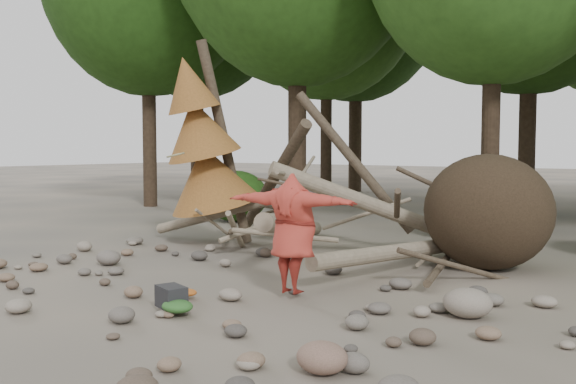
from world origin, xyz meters
The scene contains 12 objects.
ground centered at (0.00, 0.00, 0.00)m, with size 120.00×120.00×0.00m, color #514C44.
deadfall_pile centered at (2.02, 4.24, 0.95)m, with size 8.55×5.24×3.30m.
dead_conifer centered at (-3.12, 3.37, 2.11)m, with size 2.06×2.16×4.35m.
bush_left centered at (-5.50, 7.20, 0.72)m, with size 1.80×1.80×1.44m, color #224913.
bush_mid centered at (0.80, 7.80, 0.56)m, with size 1.40×1.40×1.12m, color #2C5C1A.
frisbee_thrower centered at (1.13, 0.63, 0.91)m, with size 3.18×0.77×1.95m.
backpack centered at (0.32, -0.88, 0.14)m, with size 0.42×0.28×0.28m, color black.
cloth_green centered at (0.52, -0.98, 0.08)m, with size 0.42×0.35×0.16m, color #2B5B24.
cloth_orange centered at (0.00, -0.27, 0.05)m, with size 0.27×0.22×0.10m, color #A5521C.
boulder_front_right centered at (3.06, -1.61, 0.15)m, with size 0.50×0.45×0.30m, color #7D5D4E.
boulder_mid_right centered at (3.45, 1.08, 0.18)m, with size 0.61×0.55×0.36m, color gray.
boulder_mid_left centered at (-2.99, 0.77, 0.14)m, with size 0.45×0.41×0.27m, color #6A6159.
Camera 1 is at (6.19, -6.50, 2.09)m, focal length 40.00 mm.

